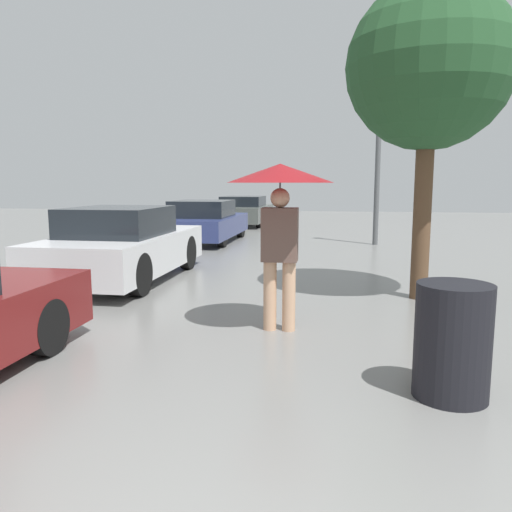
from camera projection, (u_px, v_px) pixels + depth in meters
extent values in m
cylinder|color=tan|center=(270.00, 295.00, 5.83)|extent=(0.15, 0.15, 0.82)
cylinder|color=tan|center=(289.00, 296.00, 5.80)|extent=(0.15, 0.15, 0.82)
cube|color=brown|center=(280.00, 235.00, 5.71)|extent=(0.41, 0.24, 0.62)
sphere|color=tan|center=(280.00, 198.00, 5.65)|extent=(0.22, 0.22, 0.22)
cylinder|color=#515456|center=(280.00, 212.00, 5.67)|extent=(0.02, 0.02, 0.65)
cone|color=maroon|center=(280.00, 173.00, 5.61)|extent=(1.21, 1.21, 0.21)
cylinder|color=black|center=(47.00, 327.00, 4.99)|extent=(0.18, 0.57, 0.57)
cube|color=silver|center=(124.00, 252.00, 8.90)|extent=(1.76, 3.99, 0.63)
cube|color=black|center=(118.00, 221.00, 8.62)|extent=(1.50, 1.79, 0.48)
cylinder|color=black|center=(113.00, 251.00, 10.26)|extent=(0.18, 0.67, 0.67)
cylinder|color=black|center=(187.00, 252.00, 10.00)|extent=(0.18, 0.67, 0.67)
cylinder|color=black|center=(44.00, 272.00, 7.84)|extent=(0.18, 0.67, 0.67)
cylinder|color=black|center=(139.00, 275.00, 7.59)|extent=(0.18, 0.67, 0.67)
cube|color=navy|center=(205.00, 226.00, 14.77)|extent=(1.85, 4.13, 0.55)
cube|color=black|center=(202.00, 209.00, 14.49)|extent=(1.58, 1.86, 0.47)
cylinder|color=black|center=(190.00, 226.00, 16.17)|extent=(0.18, 0.68, 0.68)
cylinder|color=black|center=(241.00, 227.00, 15.90)|extent=(0.18, 0.68, 0.68)
cylinder|color=black|center=(163.00, 234.00, 13.67)|extent=(0.18, 0.68, 0.68)
cylinder|color=black|center=(222.00, 235.00, 13.40)|extent=(0.18, 0.68, 0.68)
cube|color=#4C514C|center=(244.00, 213.00, 20.67)|extent=(1.87, 4.45, 0.60)
cube|color=black|center=(243.00, 201.00, 20.38)|extent=(1.59, 2.00, 0.40)
cylinder|color=black|center=(232.00, 214.00, 22.17)|extent=(0.18, 0.67, 0.67)
cylinder|color=black|center=(269.00, 215.00, 21.90)|extent=(0.18, 0.67, 0.67)
cylinder|color=black|center=(217.00, 219.00, 19.48)|extent=(0.18, 0.67, 0.67)
cylinder|color=black|center=(259.00, 219.00, 19.21)|extent=(0.18, 0.67, 0.67)
cylinder|color=brown|center=(422.00, 208.00, 7.30)|extent=(0.26, 0.26, 2.70)
sphere|color=#234C28|center=(429.00, 66.00, 7.01)|extent=(2.34, 2.34, 2.34)
cylinder|color=#515456|center=(377.00, 175.00, 13.75)|extent=(0.14, 0.14, 3.87)
sphere|color=beige|center=(380.00, 99.00, 13.45)|extent=(0.31, 0.31, 0.31)
cylinder|color=black|center=(452.00, 341.00, 3.97)|extent=(0.59, 0.59, 0.93)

